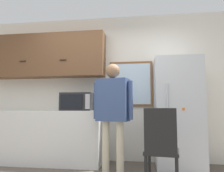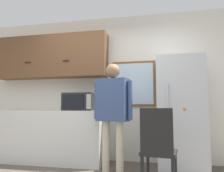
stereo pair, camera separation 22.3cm
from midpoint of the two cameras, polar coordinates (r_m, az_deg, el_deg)
The scene contains 8 objects.
back_wall at distance 4.15m, azimuth 0.35°, elevation -0.31°, with size 6.00×0.06×2.70m.
counter at distance 4.20m, azimuth -15.70°, elevation -12.38°, with size 2.23×0.64×0.91m.
upper_cabinets at distance 4.42m, azimuth -14.25°, elevation 7.33°, with size 2.23×0.35×0.82m.
microwave at distance 3.80m, azimuth -6.77°, elevation -4.12°, with size 0.53×0.38×0.30m.
person at distance 3.28m, azimuth 2.15°, elevation -5.11°, with size 0.61×0.34×1.63m.
refrigerator at distance 3.68m, azimuth 19.02°, elevation -6.68°, with size 0.72×0.74×1.76m.
chair at distance 2.72m, azimuth 14.32°, elevation -14.94°, with size 0.46×0.46×0.96m.
window at distance 4.04m, azimuth 7.26°, elevation 0.58°, with size 0.79×0.05×0.83m.
Camera 2 is at (0.94, -2.27, 0.97)m, focal length 35.00 mm.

